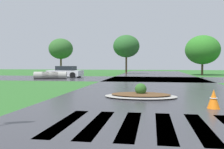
{
  "coord_description": "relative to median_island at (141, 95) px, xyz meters",
  "views": [
    {
      "loc": [
        -0.33,
        -3.13,
        1.64
      ],
      "look_at": [
        -2.31,
        9.19,
        1.08
      ],
      "focal_mm": 40.32,
      "sensor_mm": 36.0,
      "label": 1
    }
  ],
  "objects": [
    {
      "name": "asphalt_roadway",
      "position": [
        0.88,
        1.02,
        -0.12
      ],
      "size": [
        9.94,
        80.0,
        0.01
      ],
      "primitive_type": "cube",
      "color": "#35353A",
      "rests_on": "ground"
    },
    {
      "name": "asphalt_cross_road",
      "position": [
        0.88,
        14.33,
        -0.12
      ],
      "size": [
        90.0,
        8.94,
        0.01
      ],
      "primitive_type": "cube",
      "color": "#35353A",
      "rests_on": "ground"
    },
    {
      "name": "crosswalk_stripes",
      "position": [
        0.88,
        -5.46,
        -0.12
      ],
      "size": [
        5.85,
        3.31,
        0.01
      ],
      "color": "white",
      "rests_on": "ground"
    },
    {
      "name": "median_island",
      "position": [
        0.0,
        0.0,
        0.0
      ],
      "size": [
        3.48,
        2.2,
        0.68
      ],
      "color": "#9E9B93",
      "rests_on": "ground"
    },
    {
      "name": "car_blue_compact",
      "position": [
        -9.49,
        15.94,
        0.5
      ],
      "size": [
        4.1,
        2.41,
        1.32
      ],
      "rotation": [
        0.0,
        0.0,
        3.05
      ],
      "color": "silver",
      "rests_on": "ground"
    },
    {
      "name": "drainage_pipe_stack",
      "position": [
        -10.03,
        12.87,
        0.25
      ],
      "size": [
        3.45,
        1.49,
        0.76
      ],
      "color": "#9E9B93",
      "rests_on": "ground"
    },
    {
      "name": "traffic_cone",
      "position": [
        2.74,
        -2.6,
        0.22
      ],
      "size": [
        0.45,
        0.45,
        0.7
      ],
      "color": "orange",
      "rests_on": "ground"
    },
    {
      "name": "background_treeline",
      "position": [
        1.91,
        25.18,
        3.61
      ],
      "size": [
        36.0,
        7.31,
        6.03
      ],
      "color": "#4C3823",
      "rests_on": "ground"
    }
  ]
}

